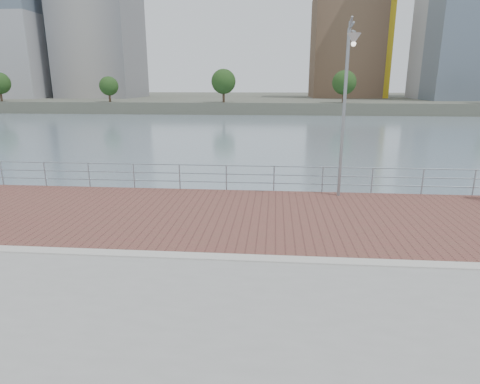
{
  "coord_description": "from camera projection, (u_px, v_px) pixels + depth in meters",
  "views": [
    {
      "loc": [
        1.02,
        -9.76,
        4.52
      ],
      "look_at": [
        0.0,
        2.0,
        1.3
      ],
      "focal_mm": 30.0,
      "sensor_mm": 36.0,
      "label": 1
    }
  ],
  "objects": [
    {
      "name": "water",
      "position": [
        234.0,
        325.0,
        11.18
      ],
      "size": [
        400.0,
        400.0,
        0.0
      ],
      "primitive_type": "plane",
      "color": "slate",
      "rests_on": "ground"
    },
    {
      "name": "brick_lane",
      "position": [
        244.0,
        215.0,
        14.11
      ],
      "size": [
        40.0,
        6.8,
        0.02
      ],
      "primitive_type": "cube",
      "color": "brown",
      "rests_on": "seawall"
    },
    {
      "name": "curb",
      "position": [
        234.0,
        258.0,
        10.65
      ],
      "size": [
        40.0,
        0.4,
        0.06
      ],
      "primitive_type": "cube",
      "color": "#B7B5AD",
      "rests_on": "seawall"
    },
    {
      "name": "far_shore",
      "position": [
        272.0,
        100.0,
        128.59
      ],
      "size": [
        320.0,
        95.0,
        2.5
      ],
      "primitive_type": "cube",
      "color": "#4C5142",
      "rests_on": "ground"
    },
    {
      "name": "guardrail",
      "position": [
        250.0,
        175.0,
        17.2
      ],
      "size": [
        39.06,
        0.06,
        1.13
      ],
      "color": "#8C9EA8",
      "rests_on": "brick_lane"
    },
    {
      "name": "street_lamp",
      "position": [
        348.0,
        80.0,
        14.92
      ],
      "size": [
        0.48,
        1.38,
        6.53
      ],
      "color": "gray",
      "rests_on": "brick_lane"
    },
    {
      "name": "skyline",
      "position": [
        389.0,
        2.0,
        101.92
      ],
      "size": [
        233.0,
        41.0,
        67.19
      ],
      "color": "#ADA38E",
      "rests_on": "far_shore"
    },
    {
      "name": "shoreline_trees",
      "position": [
        355.0,
        83.0,
        82.05
      ],
      "size": [
        169.44,
        5.2,
        6.94
      ],
      "color": "#473323",
      "rests_on": "far_shore"
    }
  ]
}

